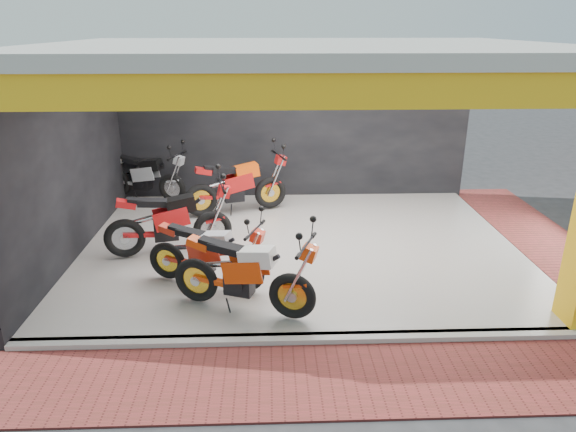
# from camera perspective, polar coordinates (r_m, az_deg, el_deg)

# --- Properties ---
(ground) EXTENTS (80.00, 80.00, 0.00)m
(ground) POSITION_cam_1_polar(r_m,az_deg,el_deg) (7.93, 2.21, -9.68)
(ground) COLOR #2D2D30
(ground) RESTS_ON ground
(showroom_floor) EXTENTS (8.00, 6.00, 0.10)m
(showroom_floor) POSITION_cam_1_polar(r_m,az_deg,el_deg) (9.68, 1.36, -3.46)
(showroom_floor) COLOR beige
(showroom_floor) RESTS_ON ground
(showroom_ceiling) EXTENTS (8.40, 6.40, 0.20)m
(showroom_ceiling) POSITION_cam_1_polar(r_m,az_deg,el_deg) (8.85, 1.56, 18.03)
(showroom_ceiling) COLOR beige
(showroom_ceiling) RESTS_ON corner_column
(back_wall) EXTENTS (8.20, 0.20, 3.50)m
(back_wall) POSITION_cam_1_polar(r_m,az_deg,el_deg) (12.15, 0.56, 9.93)
(back_wall) COLOR black
(back_wall) RESTS_ON ground
(left_wall) EXTENTS (0.20, 6.20, 3.50)m
(left_wall) POSITION_cam_1_polar(r_m,az_deg,el_deg) (9.78, -23.43, 5.61)
(left_wall) COLOR black
(left_wall) RESTS_ON ground
(header_beam_front) EXTENTS (8.40, 0.30, 0.40)m
(header_beam_front) POSITION_cam_1_polar(r_m,az_deg,el_deg) (5.89, 3.39, 13.81)
(header_beam_front) COLOR yellow
(header_beam_front) RESTS_ON corner_column
(header_beam_right) EXTENTS (0.30, 6.40, 0.40)m
(header_beam_right) POSITION_cam_1_polar(r_m,az_deg,el_deg) (9.95, 26.03, 14.60)
(header_beam_right) COLOR yellow
(header_beam_right) RESTS_ON corner_column
(floor_kerb) EXTENTS (8.00, 0.20, 0.10)m
(floor_kerb) POSITION_cam_1_polar(r_m,az_deg,el_deg) (7.04, 2.84, -13.50)
(floor_kerb) COLOR beige
(floor_kerb) RESTS_ON ground
(paver_front) EXTENTS (9.00, 1.40, 0.03)m
(paver_front) POSITION_cam_1_polar(r_m,az_deg,el_deg) (6.43, 3.43, -17.65)
(paver_front) COLOR maroon
(paver_front) RESTS_ON ground
(paver_right) EXTENTS (1.40, 7.00, 0.03)m
(paver_right) POSITION_cam_1_polar(r_m,az_deg,el_deg) (11.06, 27.07, -2.88)
(paver_right) COLOR maroon
(paver_right) RESTS_ON ground
(moto_hero) EXTENTS (2.44, 1.59, 1.40)m
(moto_hero) POSITION_cam_1_polar(r_m,az_deg,el_deg) (7.01, 0.49, -6.51)
(moto_hero) COLOR red
(moto_hero) RESTS_ON showroom_floor
(moto_row_a) EXTENTS (2.22, 1.43, 1.27)m
(moto_row_a) POSITION_cam_1_polar(r_m,az_deg,el_deg) (7.77, -4.83, -4.27)
(moto_row_a) COLOR red
(moto_row_a) RESTS_ON showroom_floor
(moto_row_b) EXTENTS (2.50, 1.39, 1.45)m
(moto_row_b) POSITION_cam_1_polar(r_m,az_deg,el_deg) (9.32, -8.49, 0.46)
(moto_row_b) COLOR red
(moto_row_b) RESTS_ON showroom_floor
(moto_row_c) EXTENTS (2.56, 1.58, 1.47)m
(moto_row_c) POSITION_cam_1_polar(r_m,az_deg,el_deg) (11.29, -1.99, 4.31)
(moto_row_c) COLOR #B31313
(moto_row_c) RESTS_ON showroom_floor
(moto_row_d) EXTENTS (2.39, 1.53, 1.37)m
(moto_row_d) POSITION_cam_1_polar(r_m,az_deg,el_deg) (11.99, -12.86, 4.52)
(moto_row_d) COLOR #9FA2A7
(moto_row_d) RESTS_ON showroom_floor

